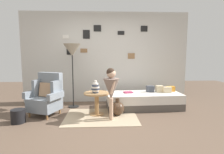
{
  "coord_description": "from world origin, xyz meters",
  "views": [
    {
      "loc": [
        -0.06,
        -3.41,
        1.39
      ],
      "look_at": [
        0.15,
        0.95,
        0.85
      ],
      "focal_mm": 29.11,
      "sensor_mm": 36.0,
      "label": 1
    }
  ],
  "objects_px": {
    "book_on_daybed": "(128,92)",
    "demijohn_near": "(117,108)",
    "side_table": "(97,99)",
    "magazine_basket": "(18,116)",
    "armchair": "(46,96)",
    "floor_lamp": "(72,52)",
    "person_child": "(111,87)",
    "daybed": "(144,101)",
    "vase_striped": "(95,88)"
  },
  "relations": [
    {
      "from": "person_child",
      "to": "book_on_daybed",
      "type": "distance_m",
      "value": 1.02
    },
    {
      "from": "floor_lamp",
      "to": "book_on_daybed",
      "type": "distance_m",
      "value": 1.79
    },
    {
      "from": "side_table",
      "to": "floor_lamp",
      "type": "xyz_separation_m",
      "value": [
        -0.64,
        0.67,
        1.08
      ]
    },
    {
      "from": "vase_striped",
      "to": "armchair",
      "type": "bearing_deg",
      "value": 174.32
    },
    {
      "from": "floor_lamp",
      "to": "person_child",
      "type": "relative_size",
      "value": 1.5
    },
    {
      "from": "vase_striped",
      "to": "floor_lamp",
      "type": "distance_m",
      "value": 1.24
    },
    {
      "from": "demijohn_near",
      "to": "vase_striped",
      "type": "bearing_deg",
      "value": 178.34
    },
    {
      "from": "armchair",
      "to": "daybed",
      "type": "xyz_separation_m",
      "value": [
        2.36,
        0.4,
        -0.24
      ]
    },
    {
      "from": "book_on_daybed",
      "to": "daybed",
      "type": "bearing_deg",
      "value": -5.62
    },
    {
      "from": "floor_lamp",
      "to": "demijohn_near",
      "type": "height_order",
      "value": "floor_lamp"
    },
    {
      "from": "floor_lamp",
      "to": "daybed",
      "type": "bearing_deg",
      "value": -5.91
    },
    {
      "from": "armchair",
      "to": "book_on_daybed",
      "type": "distance_m",
      "value": 2.01
    },
    {
      "from": "daybed",
      "to": "vase_striped",
      "type": "xyz_separation_m",
      "value": [
        -1.23,
        -0.51,
        0.45
      ]
    },
    {
      "from": "floor_lamp",
      "to": "book_on_daybed",
      "type": "xyz_separation_m",
      "value": [
        1.44,
        -0.15,
        -1.04
      ]
    },
    {
      "from": "vase_striped",
      "to": "magazine_basket",
      "type": "distance_m",
      "value": 1.69
    },
    {
      "from": "side_table",
      "to": "magazine_basket",
      "type": "height_order",
      "value": "side_table"
    },
    {
      "from": "daybed",
      "to": "magazine_basket",
      "type": "bearing_deg",
      "value": -162.02
    },
    {
      "from": "side_table",
      "to": "book_on_daybed",
      "type": "relative_size",
      "value": 2.7
    },
    {
      "from": "daybed",
      "to": "side_table",
      "type": "relative_size",
      "value": 3.26
    },
    {
      "from": "armchair",
      "to": "floor_lamp",
      "type": "xyz_separation_m",
      "value": [
        0.52,
        0.59,
        1.02
      ]
    },
    {
      "from": "armchair",
      "to": "person_child",
      "type": "distance_m",
      "value": 1.56
    },
    {
      "from": "demijohn_near",
      "to": "person_child",
      "type": "bearing_deg",
      "value": -119.02
    },
    {
      "from": "armchair",
      "to": "daybed",
      "type": "distance_m",
      "value": 2.41
    },
    {
      "from": "magazine_basket",
      "to": "vase_striped",
      "type": "bearing_deg",
      "value": 14.11
    },
    {
      "from": "armchair",
      "to": "floor_lamp",
      "type": "height_order",
      "value": "floor_lamp"
    },
    {
      "from": "magazine_basket",
      "to": "side_table",
      "type": "bearing_deg",
      "value": 14.9
    },
    {
      "from": "book_on_daybed",
      "to": "vase_striped",
      "type": "bearing_deg",
      "value": -146.26
    },
    {
      "from": "demijohn_near",
      "to": "book_on_daybed",
      "type": "bearing_deg",
      "value": 60.27
    },
    {
      "from": "daybed",
      "to": "magazine_basket",
      "type": "distance_m",
      "value": 2.93
    },
    {
      "from": "vase_striped",
      "to": "demijohn_near",
      "type": "height_order",
      "value": "vase_striped"
    },
    {
      "from": "floor_lamp",
      "to": "side_table",
      "type": "bearing_deg",
      "value": -46.22
    },
    {
      "from": "daybed",
      "to": "side_table",
      "type": "bearing_deg",
      "value": -158.1
    },
    {
      "from": "side_table",
      "to": "magazine_basket",
      "type": "bearing_deg",
      "value": -165.1
    },
    {
      "from": "armchair",
      "to": "book_on_daybed",
      "type": "xyz_separation_m",
      "value": [
        1.96,
        0.44,
        -0.02
      ]
    },
    {
      "from": "armchair",
      "to": "person_child",
      "type": "height_order",
      "value": "person_child"
    },
    {
      "from": "person_child",
      "to": "demijohn_near",
      "type": "height_order",
      "value": "person_child"
    },
    {
      "from": "side_table",
      "to": "demijohn_near",
      "type": "bearing_deg",
      "value": -5.37
    },
    {
      "from": "book_on_daybed",
      "to": "demijohn_near",
      "type": "relative_size",
      "value": 0.55
    },
    {
      "from": "armchair",
      "to": "magazine_basket",
      "type": "bearing_deg",
      "value": -130.02
    },
    {
      "from": "floor_lamp",
      "to": "book_on_daybed",
      "type": "relative_size",
      "value": 7.57
    },
    {
      "from": "demijohn_near",
      "to": "floor_lamp",
      "type": "bearing_deg",
      "value": 147.37
    },
    {
      "from": "side_table",
      "to": "magazine_basket",
      "type": "relative_size",
      "value": 2.12
    },
    {
      "from": "side_table",
      "to": "demijohn_near",
      "type": "xyz_separation_m",
      "value": [
        0.48,
        -0.04,
        -0.22
      ]
    },
    {
      "from": "magazine_basket",
      "to": "book_on_daybed",
      "type": "bearing_deg",
      "value": 21.57
    },
    {
      "from": "daybed",
      "to": "magazine_basket",
      "type": "xyz_separation_m",
      "value": [
        -2.79,
        -0.9,
        -0.06
      ]
    },
    {
      "from": "daybed",
      "to": "floor_lamp",
      "type": "bearing_deg",
      "value": 174.09
    },
    {
      "from": "person_child",
      "to": "demijohn_near",
      "type": "relative_size",
      "value": 2.78
    },
    {
      "from": "side_table",
      "to": "demijohn_near",
      "type": "height_order",
      "value": "side_table"
    },
    {
      "from": "armchair",
      "to": "side_table",
      "type": "bearing_deg",
      "value": -4.08
    },
    {
      "from": "book_on_daybed",
      "to": "demijohn_near",
      "type": "height_order",
      "value": "book_on_daybed"
    }
  ]
}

